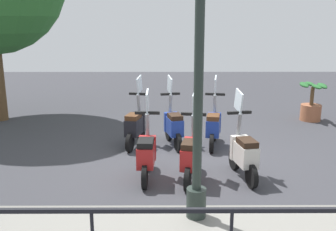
# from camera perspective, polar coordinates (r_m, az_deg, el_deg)

# --- Properties ---
(ground_plane) EXTENTS (28.00, 28.00, 0.00)m
(ground_plane) POSITION_cam_1_polar(r_m,az_deg,el_deg) (7.47, 3.88, -7.08)
(ground_plane) COLOR #38383D
(lamp_post_near) EXTENTS (0.26, 0.90, 4.28)m
(lamp_post_near) POSITION_cam_1_polar(r_m,az_deg,el_deg) (4.61, 4.70, 6.03)
(lamp_post_near) COLOR #232D28
(lamp_post_near) RESTS_ON promenade_walkway
(potted_palm) EXTENTS (1.06, 0.66, 1.05)m
(potted_palm) POSITION_cam_1_polar(r_m,az_deg,el_deg) (11.21, 20.99, 1.53)
(potted_palm) COLOR #9E5B3D
(potted_palm) RESTS_ON ground_plane
(scooter_near_0) EXTENTS (1.23, 0.47, 1.54)m
(scooter_near_0) POSITION_cam_1_polar(r_m,az_deg,el_deg) (6.68, 11.42, -5.51)
(scooter_near_0) COLOR black
(scooter_near_0) RESTS_ON ground_plane
(scooter_near_1) EXTENTS (1.22, 0.49, 1.54)m
(scooter_near_1) POSITION_cam_1_polar(r_m,az_deg,el_deg) (6.45, 3.54, -5.97)
(scooter_near_1) COLOR black
(scooter_near_1) RESTS_ON ground_plane
(scooter_near_2) EXTENTS (1.23, 0.44, 1.54)m
(scooter_near_2) POSITION_cam_1_polar(r_m,az_deg,el_deg) (6.53, -3.30, -5.69)
(scooter_near_2) COLOR black
(scooter_near_2) RESTS_ON ground_plane
(scooter_far_0) EXTENTS (1.22, 0.48, 1.54)m
(scooter_far_0) POSITION_cam_1_polar(r_m,az_deg,el_deg) (8.28, 6.94, -1.52)
(scooter_far_0) COLOR black
(scooter_far_0) RESTS_ON ground_plane
(scooter_far_1) EXTENTS (1.21, 0.51, 1.54)m
(scooter_far_1) POSITION_cam_1_polar(r_m,az_deg,el_deg) (8.26, 0.82, -1.46)
(scooter_far_1) COLOR black
(scooter_far_1) RESTS_ON ground_plane
(scooter_far_2) EXTENTS (1.21, 0.51, 1.54)m
(scooter_far_2) POSITION_cam_1_polar(r_m,az_deg,el_deg) (8.29, -4.98, -1.45)
(scooter_far_2) COLOR black
(scooter_far_2) RESTS_ON ground_plane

